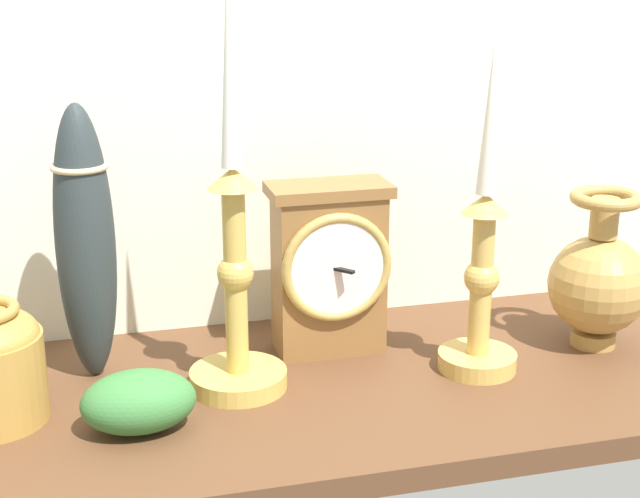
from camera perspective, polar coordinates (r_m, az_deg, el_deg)
The scene contains 8 objects.
ground_plane at distance 97.20cm, azimuth -1.20°, elevation -8.66°, with size 100.00×36.00×2.40cm, color brown.
back_wall at distance 105.49cm, azimuth -3.75°, elevation 12.56°, with size 120.00×2.00×65.00cm, color white.
mantel_clock at distance 100.70cm, azimuth 0.58°, elevation -1.10°, with size 12.66×8.54×18.40cm.
candlestick_tall_left at distance 97.18cm, azimuth 9.61°, elevation -1.21°, with size 8.10×8.10×33.33cm.
candlestick_tall_center at distance 91.74cm, azimuth -5.06°, elevation -1.45°, with size 9.66×9.66×40.91cm.
brass_vase_bulbous at distance 107.05cm, azimuth 16.23°, elevation -1.77°, with size 10.71×10.71×17.25cm.
tall_ceramic_vase at distance 96.30cm, azimuth -13.78°, elevation 0.35°, with size 5.82×5.82×27.83cm.
ivy_sprig at distance 88.50cm, azimuth -10.73°, elevation -8.90°, with size 10.37×7.26×5.62cm.
Camera 1 is at (-20.25, -84.57, 42.24)cm, focal length 53.82 mm.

